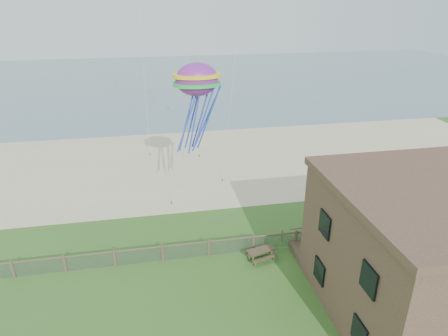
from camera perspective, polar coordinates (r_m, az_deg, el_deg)
The scene contains 7 objects.
ground at distance 22.50m, azimuth 0.33°, elevation -21.25°, with size 160.00×160.00×0.00m, color #366121.
sand_beach at distance 40.99m, azimuth -5.55°, elevation 0.66°, with size 72.00×20.00×0.02m, color #C6B88F.
ocean at distance 83.26m, azimuth -8.57°, elevation 12.30°, with size 160.00×68.00×0.02m, color slate.
chainlink_fence at distance 26.71m, azimuth -2.17°, elevation -11.45°, with size 36.20×0.20×1.25m, color #4A3629, non-canonical shape.
motel_deck at distance 30.49m, azimuth 23.45°, elevation -9.45°, with size 15.00×2.00×0.50m, color brown.
picnic_table at distance 26.59m, azimuth 5.22°, elevation -12.19°, with size 1.77×1.34×0.75m, color brown, non-canonical shape.
octopus_kite at distance 27.32m, azimuth -3.80°, elevation 9.01°, with size 3.19×2.25×6.57m, color red, non-canonical shape.
Camera 1 is at (-3.08, -15.67, 15.85)m, focal length 32.00 mm.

